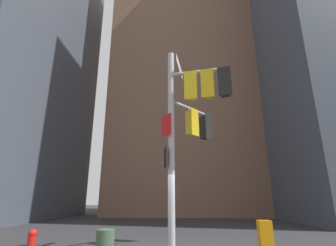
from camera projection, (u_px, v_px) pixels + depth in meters
name	position (u px, v px, depth m)	size (l,w,h in m)	color
building_tower_right	(325.00, 5.00, 24.73)	(12.61, 12.61, 40.09)	#4C5460
building_mid_block	(186.00, 89.00, 35.09)	(17.17, 17.17, 32.85)	brown
signal_pole_assembly	(191.00, 118.00, 9.59)	(2.62, 2.80, 7.36)	#B2B2B5
fire_hydrant	(31.00, 246.00, 6.76)	(0.33, 0.23, 0.90)	red
newspaper_box	(265.00, 235.00, 8.51)	(0.45, 0.36, 0.97)	orange
trash_bin	(105.00, 245.00, 7.15)	(0.52, 0.52, 0.83)	#3F593F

